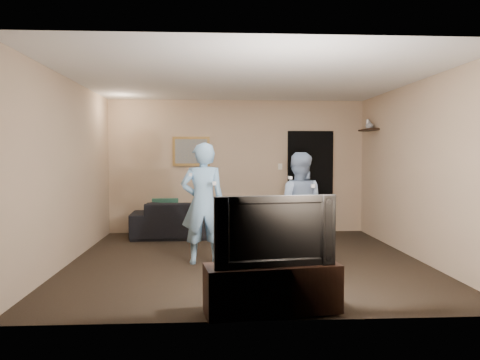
{
  "coord_description": "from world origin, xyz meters",
  "views": [
    {
      "loc": [
        -0.47,
        -6.7,
        1.52
      ],
      "look_at": [
        -0.07,
        0.3,
        1.15
      ],
      "focal_mm": 35.0,
      "sensor_mm": 36.0,
      "label": 1
    }
  ],
  "objects": [
    {
      "name": "television",
      "position": [
        0.09,
        -2.31,
        0.81
      ],
      "size": [
        1.17,
        0.32,
        0.67
      ],
      "primitive_type": "imported",
      "rotation": [
        0.0,
        0.0,
        0.15
      ],
      "color": "black",
      "rests_on": "tv_console"
    },
    {
      "name": "painting_canvas",
      "position": [
        -0.9,
        2.45,
        1.6
      ],
      "size": [
        0.62,
        0.01,
        0.47
      ],
      "primitive_type": "cube",
      "color": "slate",
      "rests_on": "painting_frame"
    },
    {
      "name": "sofa",
      "position": [
        -0.82,
        2.0,
        0.34
      ],
      "size": [
        2.33,
        0.98,
        0.67
      ],
      "primitive_type": "imported",
      "rotation": [
        0.0,
        0.0,
        3.17
      ],
      "color": "black",
      "rests_on": "ground"
    },
    {
      "name": "doorway",
      "position": [
        1.45,
        2.47,
        1.0
      ],
      "size": [
        0.9,
        0.06,
        2.0
      ],
      "primitive_type": "cube",
      "color": "black",
      "rests_on": "ground"
    },
    {
      "name": "tv_console",
      "position": [
        0.09,
        -2.31,
        0.25
      ],
      "size": [
        1.33,
        0.6,
        0.46
      ],
      "primitive_type": "cube",
      "rotation": [
        0.0,
        0.0,
        0.15
      ],
      "color": "black",
      "rests_on": "ground"
    },
    {
      "name": "wall_right",
      "position": [
        2.5,
        0.0,
        1.3
      ],
      "size": [
        0.04,
        5.0,
        2.6
      ],
      "primitive_type": "cube",
      "color": "tan",
      "rests_on": "ground"
    },
    {
      "name": "shelf_vase",
      "position": [
        2.39,
        1.75,
        2.08
      ],
      "size": [
        0.19,
        0.19,
        0.15
      ],
      "primitive_type": "imported",
      "rotation": [
        0.0,
        0.0,
        -0.38
      ],
      "color": "#A5A5AA",
      "rests_on": "wall_shelf"
    },
    {
      "name": "throw_pillow",
      "position": [
        -1.37,
        2.0,
        0.48
      ],
      "size": [
        0.49,
        0.2,
        0.48
      ],
      "primitive_type": "cube",
      "rotation": [
        0.0,
        0.0,
        0.1
      ],
      "color": "#184A3A",
      "rests_on": "sofa"
    },
    {
      "name": "wall_front",
      "position": [
        0.0,
        -2.5,
        1.3
      ],
      "size": [
        5.0,
        0.04,
        2.6
      ],
      "primitive_type": "cube",
      "color": "tan",
      "rests_on": "ground"
    },
    {
      "name": "ground",
      "position": [
        0.0,
        0.0,
        0.0
      ],
      "size": [
        5.0,
        5.0,
        0.0
      ],
      "primitive_type": "plane",
      "color": "black",
      "rests_on": "ground"
    },
    {
      "name": "wall_back",
      "position": [
        0.0,
        2.5,
        1.3
      ],
      "size": [
        5.0,
        0.04,
        2.6
      ],
      "primitive_type": "cube",
      "color": "tan",
      "rests_on": "ground"
    },
    {
      "name": "ceiling",
      "position": [
        0.0,
        0.0,
        2.6
      ],
      "size": [
        5.0,
        5.0,
        0.04
      ],
      "primitive_type": "cube",
      "color": "silver",
      "rests_on": "wall_back"
    },
    {
      "name": "shelf_figurine",
      "position": [
        2.39,
        1.85,
        2.09
      ],
      "size": [
        0.06,
        0.06,
        0.18
      ],
      "primitive_type": "cylinder",
      "color": "#B9B9BE",
      "rests_on": "wall_shelf"
    },
    {
      "name": "wall_shelf",
      "position": [
        2.39,
        1.8,
        1.99
      ],
      "size": [
        0.2,
        0.6,
        0.03
      ],
      "primitive_type": "cube",
      "color": "black",
      "rests_on": "wall_right"
    },
    {
      "name": "wii_player_right",
      "position": [
        0.76,
        -0.01,
        0.78
      ],
      "size": [
        0.89,
        0.78,
        1.56
      ],
      "color": "#7B92B3",
      "rests_on": "ground"
    },
    {
      "name": "wii_player_left",
      "position": [
        -0.62,
        -0.16,
        0.85
      ],
      "size": [
        0.65,
        0.52,
        1.7
      ],
      "color": "#7DB0DA",
      "rests_on": "ground"
    },
    {
      "name": "light_switch",
      "position": [
        0.85,
        2.48,
        1.3
      ],
      "size": [
        0.08,
        0.02,
        0.12
      ],
      "primitive_type": "cube",
      "color": "silver",
      "rests_on": "wall_back"
    },
    {
      "name": "painting_frame",
      "position": [
        -0.9,
        2.48,
        1.6
      ],
      "size": [
        0.72,
        0.05,
        0.57
      ],
      "primitive_type": "cube",
      "color": "olive",
      "rests_on": "wall_back"
    },
    {
      "name": "wall_left",
      "position": [
        -2.5,
        0.0,
        1.3
      ],
      "size": [
        0.04,
        5.0,
        2.6
      ],
      "primitive_type": "cube",
      "color": "tan",
      "rests_on": "ground"
    }
  ]
}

